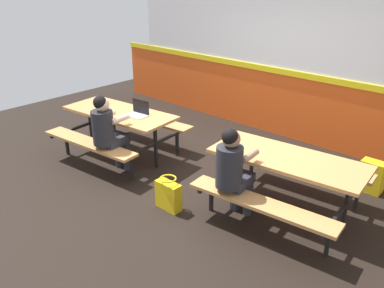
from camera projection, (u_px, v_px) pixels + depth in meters
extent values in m
cube|color=black|center=(191.00, 180.00, 5.68)|extent=(10.00, 10.00, 0.02)
cube|color=#E55119|center=(282.00, 105.00, 7.05)|extent=(8.00, 0.12, 1.10)
cube|color=yellow|center=(283.00, 72.00, 6.77)|extent=(8.00, 0.03, 0.10)
cube|color=silver|center=(289.00, 26.00, 6.51)|extent=(6.72, 0.12, 1.40)
cube|color=tan|center=(119.00, 113.00, 6.14)|extent=(1.87, 0.93, 0.04)
cube|color=tan|center=(89.00, 143.00, 5.79)|extent=(1.73, 0.46, 0.04)
cube|color=tan|center=(148.00, 119.00, 6.73)|extent=(1.73, 0.46, 0.04)
cube|color=black|center=(91.00, 125.00, 6.69)|extent=(0.04, 0.04, 0.70)
cube|color=black|center=(90.00, 123.00, 6.67)|extent=(0.20, 1.55, 0.04)
cube|color=black|center=(67.00, 143.00, 6.37)|extent=(0.04, 0.04, 0.41)
cube|color=black|center=(114.00, 124.00, 7.12)|extent=(0.04, 0.04, 0.41)
cube|color=black|center=(156.00, 146.00, 5.90)|extent=(0.04, 0.04, 0.70)
cube|color=black|center=(156.00, 143.00, 5.89)|extent=(0.20, 1.55, 0.04)
cube|color=black|center=(132.00, 167.00, 5.59)|extent=(0.04, 0.04, 0.41)
cube|color=black|center=(177.00, 144.00, 6.33)|extent=(0.04, 0.04, 0.41)
cube|color=tan|center=(288.00, 159.00, 4.65)|extent=(1.87, 0.93, 0.04)
cube|color=tan|center=(261.00, 204.00, 4.30)|extent=(1.73, 0.46, 0.04)
cube|color=tan|center=(306.00, 162.00, 5.23)|extent=(1.73, 0.46, 0.04)
cube|color=black|center=(233.00, 170.00, 5.19)|extent=(0.04, 0.04, 0.70)
cube|color=black|center=(233.00, 167.00, 5.18)|extent=(0.20, 1.55, 0.04)
cube|color=black|center=(211.00, 196.00, 4.88)|extent=(0.04, 0.04, 0.41)
cube|color=black|center=(252.00, 166.00, 5.62)|extent=(0.04, 0.04, 0.41)
cube|color=black|center=(346.00, 206.00, 4.41)|extent=(0.04, 0.04, 0.70)
cube|color=black|center=(346.00, 203.00, 4.39)|extent=(0.20, 1.55, 0.04)
cube|color=black|center=(328.00, 240.00, 4.09)|extent=(0.04, 0.04, 0.41)
cube|color=black|center=(357.00, 198.00, 4.84)|extent=(0.04, 0.04, 0.41)
cylinder|color=#2D2D38|center=(118.00, 153.00, 5.98)|extent=(0.11, 0.11, 0.45)
cylinder|color=#2D2D38|center=(127.00, 156.00, 5.88)|extent=(0.11, 0.11, 0.45)
cube|color=#2D2D38|center=(113.00, 140.00, 5.70)|extent=(0.34, 0.41, 0.12)
cylinder|color=#26262B|center=(103.00, 128.00, 5.48)|extent=(0.30, 0.30, 0.48)
cylinder|color=beige|center=(106.00, 115.00, 5.67)|extent=(0.11, 0.31, 0.08)
cylinder|color=beige|center=(120.00, 119.00, 5.51)|extent=(0.11, 0.31, 0.08)
sphere|color=beige|center=(102.00, 104.00, 5.36)|extent=(0.20, 0.20, 0.20)
sphere|color=black|center=(100.00, 102.00, 5.33)|extent=(0.18, 0.18, 0.18)
cylinder|color=#2D2D38|center=(235.00, 193.00, 4.89)|extent=(0.11, 0.11, 0.45)
cylinder|color=#2D2D38|center=(248.00, 198.00, 4.79)|extent=(0.11, 0.11, 0.45)
cube|color=#2D2D38|center=(236.00, 180.00, 4.62)|extent=(0.34, 0.41, 0.12)
cylinder|color=#26262B|center=(229.00, 167.00, 4.39)|extent=(0.30, 0.30, 0.48)
cylinder|color=#A57A5B|center=(228.00, 150.00, 4.58)|extent=(0.11, 0.31, 0.08)
cylinder|color=#A57A5B|center=(250.00, 156.00, 4.43)|extent=(0.11, 0.31, 0.08)
sphere|color=#A57A5B|center=(231.00, 139.00, 4.28)|extent=(0.20, 0.20, 0.20)
sphere|color=black|center=(230.00, 137.00, 4.24)|extent=(0.18, 0.18, 0.18)
cube|color=silver|center=(136.00, 116.00, 5.94)|extent=(0.34, 0.25, 0.01)
cube|color=black|center=(141.00, 107.00, 5.97)|extent=(0.32, 0.04, 0.21)
cube|color=yellow|center=(372.00, 177.00, 5.30)|extent=(0.30, 0.18, 0.44)
cube|color=yellow|center=(374.00, 178.00, 5.40)|extent=(0.21, 0.04, 0.19)
cube|color=yellow|center=(168.00, 196.00, 4.93)|extent=(0.34, 0.14, 0.36)
torus|color=yellow|center=(168.00, 179.00, 4.83)|extent=(0.21, 0.21, 0.02)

